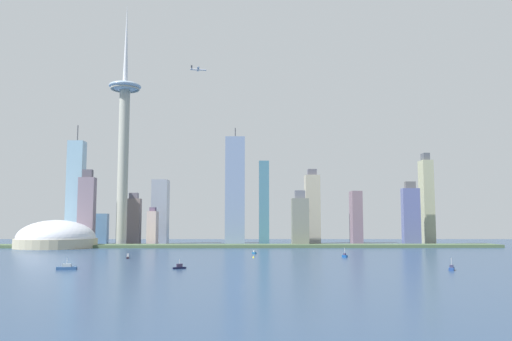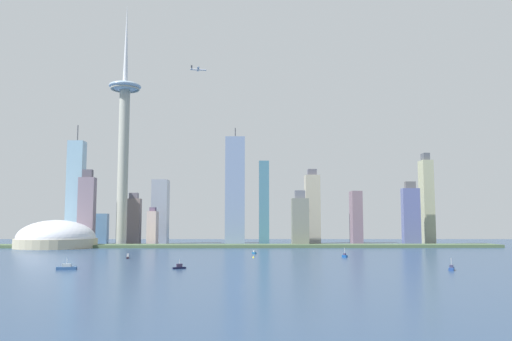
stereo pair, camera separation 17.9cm
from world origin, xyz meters
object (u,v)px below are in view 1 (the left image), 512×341
(stadium_dome, at_px, (56,240))
(skyscraper_0, at_px, (133,220))
(observation_tower, at_px, (124,129))
(skyscraper_12, at_px, (300,221))
(boat_1, at_px, (452,268))
(skyscraper_3, at_px, (264,203))
(boat_3, at_px, (128,257))
(skyscraper_5, at_px, (99,229))
(boat_0, at_px, (254,252))
(skyscraper_6, at_px, (235,191))
(skyscraper_8, at_px, (427,201))
(skyscraper_9, at_px, (160,212))
(skyscraper_4, at_px, (87,210))
(skyscraper_1, at_px, (153,228))
(boat_4, at_px, (179,267))
(boat_2, at_px, (345,256))
(skyscraper_2, at_px, (356,217))
(skyscraper_11, at_px, (76,193))
(skyscraper_7, at_px, (411,216))
(skyscraper_10, at_px, (312,208))
(boat_5, at_px, (67,268))
(channel_buoy_0, at_px, (253,257))
(airplane, at_px, (198,69))

(stadium_dome, distance_m, skyscraper_0, 135.79)
(observation_tower, height_order, skyscraper_12, observation_tower)
(boat_1, bearing_deg, observation_tower, -112.88)
(skyscraper_3, xyz_separation_m, skyscraper_12, (49.89, -18.79, -25.34))
(boat_1, relative_size, boat_3, 1.63)
(skyscraper_5, xyz_separation_m, boat_0, (242.11, -250.89, -22.32))
(skyscraper_5, bearing_deg, stadium_dome, -99.26)
(skyscraper_12, bearing_deg, boat_3, -130.13)
(observation_tower, bearing_deg, boat_3, -74.75)
(skyscraper_6, bearing_deg, skyscraper_0, 155.89)
(skyscraper_6, height_order, boat_3, skyscraper_6)
(skyscraper_8, distance_m, boat_3, 473.04)
(skyscraper_9, height_order, boat_0, skyscraper_9)
(stadium_dome, height_order, boat_3, stadium_dome)
(skyscraper_9, bearing_deg, boat_1, -56.78)
(observation_tower, xyz_separation_m, skyscraper_4, (-46.46, -13.19, -119.73))
(boat_0, bearing_deg, skyscraper_1, -164.76)
(boat_4, bearing_deg, stadium_dome, -80.49)
(boat_2, bearing_deg, skyscraper_12, -25.07)
(skyscraper_5, height_order, boat_1, skyscraper_5)
(skyscraper_0, bearing_deg, skyscraper_2, 2.93)
(observation_tower, xyz_separation_m, skyscraper_5, (-53.03, 72.97, -146.95))
(skyscraper_11, bearing_deg, skyscraper_12, -7.42)
(skyscraper_2, height_order, boat_4, skyscraper_2)
(skyscraper_7, height_order, skyscraper_12, skyscraper_7)
(skyscraper_2, height_order, skyscraper_7, skyscraper_7)
(skyscraper_1, height_order, skyscraper_3, skyscraper_3)
(skyscraper_1, xyz_separation_m, skyscraper_12, (210.20, -24.17, 9.92))
(skyscraper_1, bearing_deg, stadium_dome, -157.50)
(skyscraper_10, relative_size, boat_5, 8.09)
(skyscraper_0, xyz_separation_m, skyscraper_9, (39.79, 10.44, 13.34))
(skyscraper_0, relative_size, skyscraper_8, 0.58)
(skyscraper_2, distance_m, skyscraper_6, 215.44)
(observation_tower, height_order, boat_2, observation_tower)
(skyscraper_1, height_order, boat_1, skyscraper_1)
(stadium_dome, bearing_deg, skyscraper_4, 55.01)
(skyscraper_3, height_order, skyscraper_4, skyscraper_3)
(channel_buoy_0, xyz_separation_m, airplane, (-77.36, 216.56, 253.52))
(channel_buoy_0, bearing_deg, stadium_dome, 144.46)
(skyscraper_0, height_order, airplane, airplane)
(skyscraper_10, relative_size, boat_3, 16.33)
(skyscraper_9, bearing_deg, channel_buoy_0, -64.85)
(skyscraper_3, xyz_separation_m, skyscraper_4, (-252.16, -5.39, -10.23))
(skyscraper_8, xyz_separation_m, skyscraper_12, (-196.31, -46.19, -29.74))
(skyscraper_5, height_order, skyscraper_7, skyscraper_7)
(skyscraper_6, relative_size, boat_0, 22.57)
(observation_tower, bearing_deg, boat_0, -43.26)
(skyscraper_3, bearing_deg, boat_2, -72.74)
(observation_tower, height_order, channel_buoy_0, observation_tower)
(skyscraper_10, relative_size, boat_1, 10.02)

